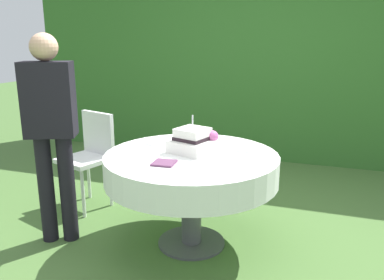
{
  "coord_description": "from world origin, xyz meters",
  "views": [
    {
      "loc": [
        0.91,
        -2.63,
        1.56
      ],
      "look_at": [
        -0.01,
        0.03,
        0.83
      ],
      "focal_mm": 36.76,
      "sensor_mm": 36.0,
      "label": 1
    }
  ],
  "objects_px": {
    "wedding_cake": "(194,141)",
    "napkin_stack": "(164,163)",
    "serving_plate_far": "(246,150)",
    "garden_chair": "(91,150)",
    "serving_plate_near": "(155,143)",
    "cake_table": "(191,168)",
    "serving_plate_left": "(222,142)",
    "standing_person": "(51,126)"
  },
  "relations": [
    {
      "from": "wedding_cake",
      "to": "napkin_stack",
      "type": "distance_m",
      "value": 0.37
    },
    {
      "from": "serving_plate_far",
      "to": "napkin_stack",
      "type": "distance_m",
      "value": 0.68
    },
    {
      "from": "napkin_stack",
      "to": "garden_chair",
      "type": "distance_m",
      "value": 1.26
    },
    {
      "from": "wedding_cake",
      "to": "serving_plate_near",
      "type": "relative_size",
      "value": 2.47
    },
    {
      "from": "wedding_cake",
      "to": "garden_chair",
      "type": "height_order",
      "value": "wedding_cake"
    },
    {
      "from": "cake_table",
      "to": "garden_chair",
      "type": "bearing_deg",
      "value": 160.48
    },
    {
      "from": "serving_plate_far",
      "to": "serving_plate_left",
      "type": "height_order",
      "value": "same"
    },
    {
      "from": "serving_plate_far",
      "to": "serving_plate_left",
      "type": "xyz_separation_m",
      "value": [
        -0.23,
        0.17,
        0.0
      ]
    },
    {
      "from": "wedding_cake",
      "to": "standing_person",
      "type": "relative_size",
      "value": 0.23
    },
    {
      "from": "serving_plate_near",
      "to": "serving_plate_far",
      "type": "distance_m",
      "value": 0.74
    },
    {
      "from": "serving_plate_near",
      "to": "standing_person",
      "type": "relative_size",
      "value": 0.09
    },
    {
      "from": "standing_person",
      "to": "napkin_stack",
      "type": "bearing_deg",
      "value": -0.47
    },
    {
      "from": "serving_plate_near",
      "to": "serving_plate_left",
      "type": "bearing_deg",
      "value": 23.26
    },
    {
      "from": "serving_plate_left",
      "to": "napkin_stack",
      "type": "bearing_deg",
      "value": -108.52
    },
    {
      "from": "serving_plate_far",
      "to": "garden_chair",
      "type": "xyz_separation_m",
      "value": [
        -1.5,
        0.18,
        -0.2
      ]
    },
    {
      "from": "serving_plate_far",
      "to": "serving_plate_left",
      "type": "distance_m",
      "value": 0.29
    },
    {
      "from": "napkin_stack",
      "to": "serving_plate_far",
      "type": "bearing_deg",
      "value": 47.77
    },
    {
      "from": "wedding_cake",
      "to": "serving_plate_left",
      "type": "xyz_separation_m",
      "value": [
        0.13,
        0.33,
        -0.08
      ]
    },
    {
      "from": "serving_plate_near",
      "to": "standing_person",
      "type": "distance_m",
      "value": 0.8
    },
    {
      "from": "wedding_cake",
      "to": "serving_plate_near",
      "type": "bearing_deg",
      "value": 163.14
    },
    {
      "from": "serving_plate_near",
      "to": "garden_chair",
      "type": "distance_m",
      "value": 0.82
    },
    {
      "from": "garden_chair",
      "to": "standing_person",
      "type": "xyz_separation_m",
      "value": [
        0.13,
        -0.68,
        0.39
      ]
    },
    {
      "from": "napkin_stack",
      "to": "garden_chair",
      "type": "bearing_deg",
      "value": 146.7
    },
    {
      "from": "garden_chair",
      "to": "standing_person",
      "type": "relative_size",
      "value": 0.56
    },
    {
      "from": "wedding_cake",
      "to": "garden_chair",
      "type": "distance_m",
      "value": 1.21
    },
    {
      "from": "serving_plate_near",
      "to": "serving_plate_left",
      "type": "distance_m",
      "value": 0.55
    },
    {
      "from": "wedding_cake",
      "to": "serving_plate_far",
      "type": "xyz_separation_m",
      "value": [
        0.37,
        0.16,
        -0.08
      ]
    },
    {
      "from": "standing_person",
      "to": "cake_table",
      "type": "bearing_deg",
      "value": 15.04
    },
    {
      "from": "serving_plate_far",
      "to": "napkin_stack",
      "type": "xyz_separation_m",
      "value": [
        -0.46,
        -0.51,
        0.0
      ]
    },
    {
      "from": "wedding_cake",
      "to": "cake_table",
      "type": "bearing_deg",
      "value": -85.4
    },
    {
      "from": "cake_table",
      "to": "standing_person",
      "type": "bearing_deg",
      "value": -164.96
    },
    {
      "from": "napkin_stack",
      "to": "standing_person",
      "type": "distance_m",
      "value": 0.93
    },
    {
      "from": "serving_plate_left",
      "to": "serving_plate_near",
      "type": "bearing_deg",
      "value": -156.74
    },
    {
      "from": "cake_table",
      "to": "wedding_cake",
      "type": "xyz_separation_m",
      "value": [
        -0.01,
        0.07,
        0.19
      ]
    },
    {
      "from": "serving_plate_far",
      "to": "standing_person",
      "type": "xyz_separation_m",
      "value": [
        -1.37,
        -0.5,
        0.19
      ]
    },
    {
      "from": "serving_plate_far",
      "to": "standing_person",
      "type": "height_order",
      "value": "standing_person"
    },
    {
      "from": "garden_chair",
      "to": "serving_plate_far",
      "type": "bearing_deg",
      "value": -6.72
    },
    {
      "from": "serving_plate_left",
      "to": "garden_chair",
      "type": "xyz_separation_m",
      "value": [
        -1.27,
        0.01,
        -0.2
      ]
    },
    {
      "from": "cake_table",
      "to": "wedding_cake",
      "type": "bearing_deg",
      "value": 94.6
    },
    {
      "from": "serving_plate_near",
      "to": "serving_plate_far",
      "type": "bearing_deg",
      "value": 3.59
    },
    {
      "from": "serving_plate_left",
      "to": "garden_chair",
      "type": "relative_size",
      "value": 0.12
    },
    {
      "from": "cake_table",
      "to": "wedding_cake",
      "type": "distance_m",
      "value": 0.2
    }
  ]
}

